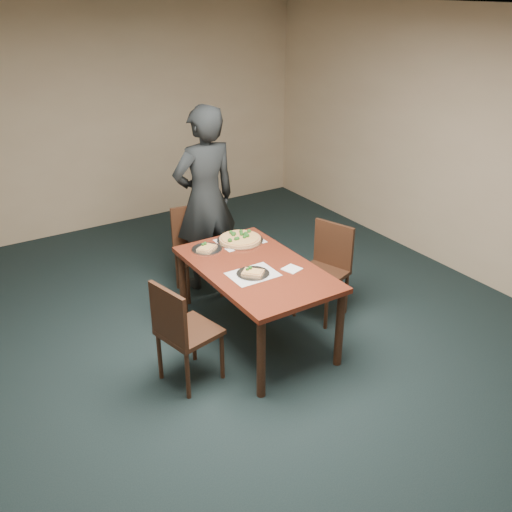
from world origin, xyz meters
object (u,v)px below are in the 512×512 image
chair_right (326,265)px  slice_plate_near (253,273)px  chair_left (181,329)px  pizza_pan (240,239)px  chair_far (195,245)px  dining_table (256,276)px  slice_plate_far (207,248)px  diner (205,199)px

chair_right → slice_plate_near: 0.99m
chair_left → pizza_pan: (0.99, 0.74, 0.26)m
chair_far → pizza_pan: bearing=-65.9°
dining_table → slice_plate_far: slice_plate_far is taller
slice_plate_near → slice_plate_far: bearing=98.6°
pizza_pan → dining_table: bearing=-106.4°
pizza_pan → slice_plate_near: bearing=-111.9°
dining_table → chair_right: bearing=4.0°
chair_far → chair_left: same height
dining_table → chair_far: (-0.02, 1.14, -0.14)m
chair_left → slice_plate_far: chair_left is taller
chair_left → diner: size_ratio=0.47×
dining_table → slice_plate_far: 0.58m
chair_far → slice_plate_far: 0.68m
slice_plate_near → slice_plate_far: (-0.10, 0.64, -0.00)m
dining_table → chair_left: size_ratio=1.65×
pizza_pan → chair_far: bearing=106.2°
chair_left → diner: 1.78m
diner → slice_plate_near: (-0.25, -1.31, -0.20)m
chair_left → slice_plate_near: 0.77m
chair_far → slice_plate_near: size_ratio=3.25×
chair_far → chair_right: size_ratio=1.00×
slice_plate_near → slice_plate_far: 0.65m
chair_right → slice_plate_far: chair_right is taller
chair_far → pizza_pan: 0.69m
dining_table → chair_right: chair_right is taller
chair_far → chair_right: bearing=-43.7°
diner → slice_plate_far: diner is taller
chair_far → chair_left: bearing=-112.9°
dining_table → chair_far: chair_far is taller
chair_left → slice_plate_near: chair_left is taller
dining_table → chair_right: size_ratio=1.65×
dining_table → pizza_pan: 0.57m
diner → dining_table: bearing=81.0°
diner → pizza_pan: diner is taller
diner → slice_plate_near: bearing=77.3°
chair_far → slice_plate_near: 1.28m
dining_table → diner: bearing=83.0°
dining_table → chair_far: bearing=91.0°
chair_right → slice_plate_near: chair_right is taller
diner → chair_right: bearing=119.2°
diner → chair_left: bearing=53.4°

